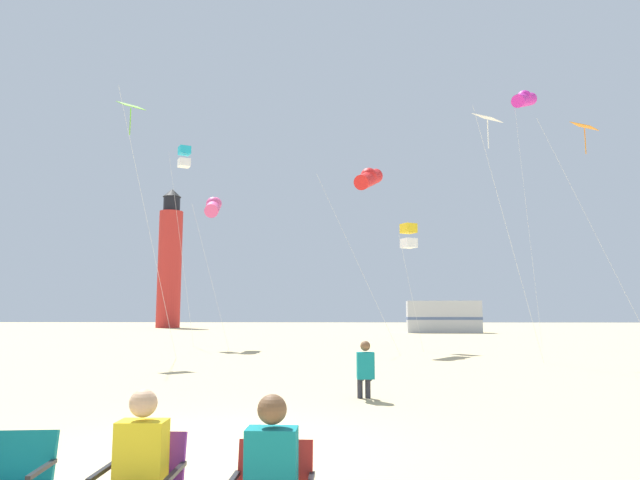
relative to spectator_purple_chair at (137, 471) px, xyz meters
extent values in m
plane|color=#CCB584|center=(-0.10, 3.27, -0.61)|extent=(200.00, 200.00, 0.00)
cube|color=#147F84|center=(-1.00, 0.29, 0.01)|extent=(0.53, 0.19, 0.40)
cube|color=black|center=(-0.71, 0.08, -0.01)|extent=(0.09, 0.47, 0.03)
cube|color=#722D99|center=(-0.01, 0.28, 0.01)|extent=(0.52, 0.14, 0.40)
cube|color=black|center=(-0.26, 0.04, -0.01)|extent=(0.04, 0.47, 0.03)
cube|color=black|center=(0.26, 0.05, -0.01)|extent=(0.04, 0.47, 0.03)
cube|color=yellow|center=(0.00, 0.08, 0.07)|extent=(0.34, 0.23, 0.52)
sphere|color=#D8A87F|center=(0.00, 0.08, 0.45)|extent=(0.20, 0.20, 0.20)
cube|color=red|center=(0.96, 0.05, 0.01)|extent=(0.52, 0.14, 0.40)
cube|color=#147F84|center=(0.96, -0.15, 0.07)|extent=(0.34, 0.22, 0.52)
sphere|color=brown|center=(0.96, -0.15, 0.45)|extent=(0.20, 0.20, 0.20)
cube|color=#147F84|center=(1.89, 7.35, 0.07)|extent=(0.35, 0.24, 0.52)
sphere|color=brown|center=(1.89, 7.35, 0.45)|extent=(0.20, 0.20, 0.20)
cylinder|color=#2D2D38|center=(1.95, 7.53, -0.17)|extent=(0.15, 0.37, 0.13)
cylinder|color=#2D2D38|center=(1.94, 7.69, -0.40)|extent=(0.11, 0.11, 0.42)
cylinder|color=#2D2D38|center=(1.79, 7.52, -0.17)|extent=(0.15, 0.37, 0.13)
cylinder|color=#2D2D38|center=(1.78, 7.68, -0.40)|extent=(0.11, 0.11, 0.42)
cylinder|color=silver|center=(7.29, 15.96, 3.96)|extent=(2.26, 0.52, 9.15)
cube|color=white|center=(7.04, 17.08, 8.54)|extent=(1.22, 1.22, 0.40)
cylinder|color=white|center=(7.04, 17.08, 7.89)|extent=(0.04, 0.04, 1.10)
cylinder|color=silver|center=(-5.06, 23.49, 2.96)|extent=(1.95, 0.29, 7.16)
cylinder|color=#E54C8C|center=(-5.20, 24.46, 6.54)|extent=(1.05, 2.57, 1.48)
sphere|color=#E54C8C|center=(-5.20, 24.46, 6.69)|extent=(0.76, 0.76, 0.76)
cylinder|color=silver|center=(11.03, 17.58, 4.15)|extent=(3.47, 1.27, 9.52)
cube|color=orange|center=(11.66, 19.31, 8.90)|extent=(1.22, 1.22, 0.40)
cylinder|color=orange|center=(11.66, 19.31, 8.25)|extent=(0.04, 0.04, 1.10)
cylinder|color=silver|center=(-5.77, 16.43, 4.35)|extent=(1.77, 2.39, 9.93)
cube|color=#72D12D|center=(-6.95, 17.30, 9.31)|extent=(1.22, 1.22, 0.40)
cylinder|color=#72D12D|center=(-6.95, 17.30, 8.66)|extent=(0.04, 0.04, 1.10)
cylinder|color=silver|center=(2.05, 20.09, 3.35)|extent=(3.50, 1.32, 7.94)
cylinder|color=red|center=(2.71, 21.83, 7.32)|extent=(1.53, 2.58, 1.48)
sphere|color=red|center=(2.71, 21.83, 7.47)|extent=(0.76, 0.76, 0.76)
cylinder|color=silver|center=(11.15, 25.50, 6.00)|extent=(0.71, 0.52, 13.22)
cylinder|color=#D826A5|center=(11.40, 25.84, 12.61)|extent=(2.03, 2.43, 1.48)
sphere|color=#D826A5|center=(11.40, 25.84, 12.76)|extent=(0.76, 0.76, 0.76)
cylinder|color=silver|center=(4.57, 21.87, 2.05)|extent=(1.02, 0.03, 5.32)
cube|color=yellow|center=(4.58, 22.38, 5.05)|extent=(0.82, 0.82, 0.44)
cube|color=white|center=(4.58, 22.38, 4.35)|extent=(0.82, 0.82, 0.44)
cylinder|color=silver|center=(-7.00, 25.09, 4.51)|extent=(1.54, 0.42, 10.25)
cube|color=#1EB2D1|center=(-7.21, 25.85, 9.99)|extent=(0.82, 0.82, 0.44)
cube|color=white|center=(-7.21, 25.85, 9.29)|extent=(0.82, 0.82, 0.44)
cylinder|color=red|center=(-19.26, 62.91, 6.39)|extent=(2.80, 2.80, 14.00)
cylinder|color=black|center=(-19.26, 62.91, 14.29)|extent=(2.00, 2.00, 1.80)
cone|color=black|center=(-19.26, 62.91, 15.69)|extent=(2.20, 2.20, 1.00)
cube|color=#B7BABF|center=(10.43, 46.95, 0.79)|extent=(6.51, 2.64, 2.80)
cube|color=#4C608C|center=(10.43, 46.95, 0.65)|extent=(6.55, 2.68, 0.24)
camera|label=1|loc=(1.43, -4.04, 1.09)|focal=31.73mm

